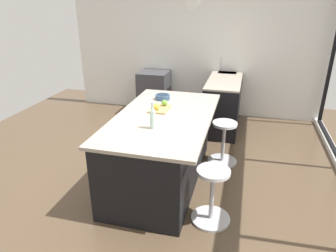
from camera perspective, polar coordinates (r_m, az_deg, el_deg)
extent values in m
plane|color=brown|center=(4.39, -2.32, -9.17)|extent=(7.26, 7.26, 0.00)
cube|color=black|center=(6.38, 28.16, 10.85)|extent=(0.05, 0.06, 2.40)
cube|color=silver|center=(6.51, 4.81, 14.30)|extent=(0.12, 5.13, 2.73)
cylinder|color=white|center=(6.38, 4.46, 21.80)|extent=(0.03, 0.28, 0.28)
cube|color=black|center=(6.29, 10.51, 5.13)|extent=(2.27, 0.60, 0.90)
cube|color=#9E9384|center=(6.17, 10.82, 9.24)|extent=(2.27, 0.60, 0.03)
cube|color=#38383D|center=(6.45, 10.99, 9.42)|extent=(0.44, 0.36, 0.12)
cylinder|color=#B7B7BC|center=(6.42, 9.77, 11.27)|extent=(0.02, 0.02, 0.28)
cube|color=#38383D|center=(6.55, -2.58, 6.21)|extent=(0.60, 0.60, 0.90)
cube|color=black|center=(6.48, 0.02, 5.64)|extent=(0.44, 0.01, 0.32)
cube|color=black|center=(4.10, -1.36, -4.36)|extent=(2.09, 0.99, 0.90)
cube|color=#9E9384|center=(3.89, -0.71, 1.71)|extent=(2.15, 1.19, 0.04)
cylinder|color=#B7B7BC|center=(4.78, 9.99, -6.39)|extent=(0.44, 0.44, 0.03)
cylinder|color=#B7B7BC|center=(4.65, 10.24, -3.18)|extent=(0.05, 0.05, 0.59)
cylinder|color=silver|center=(4.52, 10.51, 0.40)|extent=(0.36, 0.36, 0.04)
cylinder|color=#B7B7BC|center=(3.66, 7.89, -16.62)|extent=(0.44, 0.44, 0.03)
cylinder|color=#B7B7BC|center=(3.47, 8.16, -12.81)|extent=(0.05, 0.05, 0.59)
cylinder|color=silver|center=(3.30, 8.46, -8.38)|extent=(0.36, 0.36, 0.04)
cube|color=tan|center=(4.09, -1.57, 3.22)|extent=(0.36, 0.24, 0.02)
sphere|color=gold|center=(4.02, -2.28, 3.61)|extent=(0.08, 0.08, 0.08)
sphere|color=#609E2D|center=(4.17, -0.65, 4.33)|extent=(0.08, 0.08, 0.08)
cylinder|color=silver|center=(3.47, -2.87, 1.25)|extent=(0.06, 0.06, 0.22)
cylinder|color=silver|center=(3.41, -2.92, 3.59)|extent=(0.03, 0.03, 0.08)
cylinder|color=#B7B7BC|center=(3.40, -2.94, 4.31)|extent=(0.03, 0.03, 0.02)
cylinder|color=#334C6B|center=(4.50, -1.00, 5.41)|extent=(0.21, 0.21, 0.07)
cylinder|color=#192635|center=(4.50, -1.00, 5.59)|extent=(0.18, 0.18, 0.04)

